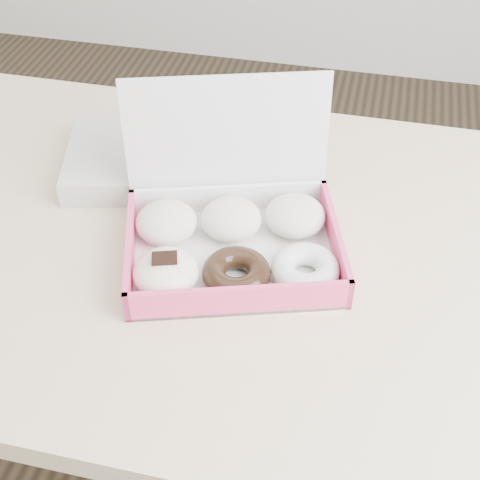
# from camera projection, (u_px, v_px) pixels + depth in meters

# --- Properties ---
(ground) EXTENTS (4.00, 4.00, 0.00)m
(ground) POSITION_uv_depth(u_px,v_px,m) (221.00, 477.00, 1.54)
(ground) COLOR black
(ground) RESTS_ON ground
(table) EXTENTS (1.20, 0.80, 0.75)m
(table) POSITION_uv_depth(u_px,v_px,m) (214.00, 272.00, 1.09)
(table) COLOR #CFAE88
(table) RESTS_ON ground
(donut_box) EXTENTS (0.37, 0.34, 0.23)m
(donut_box) POSITION_uv_depth(u_px,v_px,m) (230.00, 233.00, 0.99)
(donut_box) COLOR white
(donut_box) RESTS_ON table
(newspapers) EXTENTS (0.32, 0.28, 0.04)m
(newspapers) POSITION_uv_depth(u_px,v_px,m) (148.00, 157.00, 1.15)
(newspapers) COLOR silver
(newspapers) RESTS_ON table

